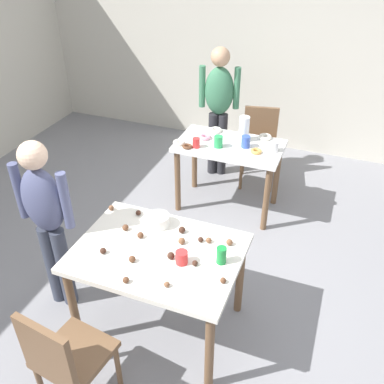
# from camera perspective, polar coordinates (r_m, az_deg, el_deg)

# --- Properties ---
(ground_plane) EXTENTS (6.40, 6.40, 0.00)m
(ground_plane) POSITION_cam_1_polar(r_m,az_deg,el_deg) (3.54, -1.76, -15.78)
(ground_plane) COLOR gray
(wall_back) EXTENTS (6.40, 0.10, 2.60)m
(wall_back) POSITION_cam_1_polar(r_m,az_deg,el_deg) (5.57, 11.46, 18.51)
(wall_back) COLOR beige
(wall_back) RESTS_ON ground_plane
(dining_table_near) EXTENTS (1.13, 0.83, 0.75)m
(dining_table_near) POSITION_cam_1_polar(r_m,az_deg,el_deg) (3.00, -4.56, -9.28)
(dining_table_near) COLOR silver
(dining_table_near) RESTS_ON ground_plane
(dining_table_far) EXTENTS (1.05, 0.61, 0.75)m
(dining_table_far) POSITION_cam_1_polar(r_m,az_deg,el_deg) (4.32, 4.98, 4.91)
(dining_table_far) COLOR white
(dining_table_far) RESTS_ON ground_plane
(chair_near_table) EXTENTS (0.45, 0.45, 0.87)m
(chair_near_table) POSITION_cam_1_polar(r_m,az_deg,el_deg) (2.78, -16.76, -20.40)
(chair_near_table) COLOR brown
(chair_near_table) RESTS_ON ground_plane
(chair_far_table) EXTENTS (0.47, 0.47, 0.87)m
(chair_far_table) POSITION_cam_1_polar(r_m,az_deg,el_deg) (4.92, 9.00, 6.68)
(chair_far_table) COLOR brown
(chair_far_table) RESTS_ON ground_plane
(person_girl_near) EXTENTS (0.45, 0.21, 1.45)m
(person_girl_near) POSITION_cam_1_polar(r_m,az_deg,el_deg) (3.23, -18.93, -2.94)
(person_girl_near) COLOR #383D4C
(person_girl_near) RESTS_ON ground_plane
(person_adult_far) EXTENTS (0.45, 0.27, 1.51)m
(person_adult_far) POSITION_cam_1_polar(r_m,az_deg,el_deg) (4.85, 3.62, 11.93)
(person_adult_far) COLOR #28282D
(person_adult_far) RESTS_ON ground_plane
(mixing_bowl) EXTENTS (0.17, 0.17, 0.09)m
(mixing_bowl) POSITION_cam_1_polar(r_m,az_deg,el_deg) (3.13, -4.53, -3.80)
(mixing_bowl) COLOR white
(mixing_bowl) RESTS_ON dining_table_near
(soda_can) EXTENTS (0.07, 0.07, 0.12)m
(soda_can) POSITION_cam_1_polar(r_m,az_deg,el_deg) (2.80, 3.97, -8.45)
(soda_can) COLOR #198438
(soda_can) RESTS_ON dining_table_near
(fork_near) EXTENTS (0.17, 0.02, 0.01)m
(fork_near) POSITION_cam_1_polar(r_m,az_deg,el_deg) (2.94, -15.95, -9.21)
(fork_near) COLOR silver
(fork_near) RESTS_ON dining_table_near
(cup_near_0) EXTENTS (0.08, 0.08, 0.09)m
(cup_near_0) POSITION_cam_1_polar(r_m,az_deg,el_deg) (2.81, -1.39, -8.76)
(cup_near_0) COLOR red
(cup_near_0) RESTS_ON dining_table_near
(cake_ball_0) EXTENTS (0.05, 0.05, 0.05)m
(cake_ball_0) POSITION_cam_1_polar(r_m,az_deg,el_deg) (3.12, -8.91, -4.72)
(cake_ball_0) COLOR brown
(cake_ball_0) RESTS_ON dining_table_near
(cake_ball_1) EXTENTS (0.04, 0.04, 0.04)m
(cake_ball_1) POSITION_cam_1_polar(r_m,az_deg,el_deg) (3.34, -10.77, -2.09)
(cake_ball_1) COLOR brown
(cake_ball_1) RESTS_ON dining_table_near
(cake_ball_2) EXTENTS (0.04, 0.04, 0.04)m
(cake_ball_2) POSITION_cam_1_polar(r_m,az_deg,el_deg) (2.68, -3.39, -12.26)
(cake_ball_2) COLOR brown
(cake_ball_2) RESTS_ON dining_table_near
(cake_ball_3) EXTENTS (0.04, 0.04, 0.04)m
(cake_ball_3) POSITION_cam_1_polar(r_m,az_deg,el_deg) (2.80, 0.40, -9.52)
(cake_ball_3) COLOR #3D2319
(cake_ball_3) RESTS_ON dining_table_near
(cake_ball_4) EXTENTS (0.04, 0.04, 0.04)m
(cake_ball_4) POSITION_cam_1_polar(r_m,az_deg,el_deg) (2.72, -8.86, -11.58)
(cake_ball_4) COLOR brown
(cake_ball_4) RESTS_ON dining_table_near
(cake_ball_5) EXTENTS (0.04, 0.04, 0.04)m
(cake_ball_5) POSITION_cam_1_polar(r_m,az_deg,el_deg) (2.70, 4.19, -11.73)
(cake_ball_5) COLOR brown
(cake_ball_5) RESTS_ON dining_table_near
(cake_ball_6) EXTENTS (0.05, 0.05, 0.05)m
(cake_ball_6) POSITION_cam_1_polar(r_m,az_deg,el_deg) (3.04, -6.93, -5.76)
(cake_ball_6) COLOR brown
(cake_ball_6) RESTS_ON dining_table_near
(cake_ball_7) EXTENTS (0.04, 0.04, 0.04)m
(cake_ball_7) POSITION_cam_1_polar(r_m,az_deg,el_deg) (3.26, -7.21, -2.78)
(cake_ball_7) COLOR #3D2319
(cake_ball_7) RESTS_ON dining_table_near
(cake_ball_8) EXTENTS (0.05, 0.05, 0.05)m
(cake_ball_8) POSITION_cam_1_polar(r_m,az_deg,el_deg) (3.06, -1.36, -5.09)
(cake_ball_8) COLOR #3D2319
(cake_ball_8) RESTS_ON dining_table_near
(cake_ball_9) EXTENTS (0.05, 0.05, 0.05)m
(cake_ball_9) POSITION_cam_1_polar(r_m,az_deg,el_deg) (2.97, -1.40, -6.56)
(cake_ball_9) COLOR brown
(cake_ball_9) RESTS_ON dining_table_near
(cake_ball_10) EXTENTS (0.04, 0.04, 0.04)m
(cake_ball_10) POSITION_cam_1_polar(r_m,az_deg,el_deg) (2.95, -11.84, -7.72)
(cake_ball_10) COLOR #3D2319
(cake_ball_10) RESTS_ON dining_table_near
(cake_ball_11) EXTENTS (0.05, 0.05, 0.05)m
(cake_ball_11) POSITION_cam_1_polar(r_m,az_deg,el_deg) (2.86, -8.02, -8.89)
(cake_ball_11) COLOR brown
(cake_ball_11) RESTS_ON dining_table_near
(cake_ball_12) EXTENTS (0.05, 0.05, 0.05)m
(cake_ball_12) POSITION_cam_1_polar(r_m,az_deg,el_deg) (2.97, 5.04, -6.72)
(cake_ball_12) COLOR brown
(cake_ball_12) RESTS_ON dining_table_near
(cake_ball_13) EXTENTS (0.04, 0.04, 0.04)m
(cake_ball_13) POSITION_cam_1_polar(r_m,az_deg,el_deg) (2.98, 2.26, -6.47)
(cake_ball_13) COLOR brown
(cake_ball_13) RESTS_ON dining_table_near
(cake_ball_14) EXTENTS (0.04, 0.04, 0.04)m
(cake_ball_14) POSITION_cam_1_polar(r_m,az_deg,el_deg) (2.98, 1.17, -6.38)
(cake_ball_14) COLOR #3D2319
(cake_ball_14) RESTS_ON dining_table_near
(cake_ball_15) EXTENTS (0.05, 0.05, 0.05)m
(cake_ball_15) POSITION_cam_1_polar(r_m,az_deg,el_deg) (2.85, -2.86, -8.51)
(cake_ball_15) COLOR #3D2319
(cake_ball_15) RESTS_ON dining_table_near
(pitcher_far) EXTENTS (0.10, 0.10, 0.25)m
(pitcher_far) POSITION_cam_1_polar(r_m,az_deg,el_deg) (4.30, 6.99, 8.41)
(pitcher_far) COLOR white
(pitcher_far) RESTS_ON dining_table_far
(cup_far_0) EXTENTS (0.09, 0.09, 0.10)m
(cup_far_0) POSITION_cam_1_polar(r_m,az_deg,el_deg) (4.17, 10.92, 6.00)
(cup_far_0) COLOR white
(cup_far_0) RESTS_ON dining_table_far
(cup_far_1) EXTENTS (0.09, 0.09, 0.12)m
(cup_far_1) POSITION_cam_1_polar(r_m,az_deg,el_deg) (4.20, 7.21, 6.70)
(cup_far_1) COLOR #3351B2
(cup_far_1) RESTS_ON dining_table_far
(cup_far_2) EXTENTS (0.09, 0.09, 0.12)m
(cup_far_2) POSITION_cam_1_polar(r_m,az_deg,el_deg) (4.17, 3.55, 6.75)
(cup_far_2) COLOR green
(cup_far_2) RESTS_ON dining_table_far
(cup_far_3) EXTENTS (0.07, 0.07, 0.10)m
(cup_far_3) POSITION_cam_1_polar(r_m,az_deg,el_deg) (4.16, 0.56, 6.61)
(cup_far_3) COLOR red
(cup_far_3) RESTS_ON dining_table_far
(donut_far_0) EXTENTS (0.12, 0.12, 0.04)m
(donut_far_0) POSITION_cam_1_polar(r_m,az_deg,el_deg) (4.24, -1.78, 6.65)
(donut_far_0) COLOR white
(donut_far_0) RESTS_ON dining_table_far
(donut_far_1) EXTENTS (0.13, 0.13, 0.04)m
(donut_far_1) POSITION_cam_1_polar(r_m,az_deg,el_deg) (4.41, 9.76, 7.28)
(donut_far_1) COLOR white
(donut_far_1) RESTS_ON dining_table_far
(donut_far_2) EXTENTS (0.10, 0.10, 0.03)m
(donut_far_2) POSITION_cam_1_polar(r_m,az_deg,el_deg) (4.17, -0.64, 6.13)
(donut_far_2) COLOR brown
(donut_far_2) RESTS_ON dining_table_far
(donut_far_3) EXTENTS (0.13, 0.13, 0.04)m
(donut_far_3) POSITION_cam_1_polar(r_m,az_deg,el_deg) (4.50, 3.19, 8.29)
(donut_far_3) COLOR white
(donut_far_3) RESTS_ON dining_table_far
(donut_far_4) EXTENTS (0.12, 0.12, 0.04)m
(donut_far_4) POSITION_cam_1_polar(r_m,az_deg,el_deg) (4.35, 1.75, 7.39)
(donut_far_4) COLOR pink
(donut_far_4) RESTS_ON dining_table_far
(donut_far_5) EXTENTS (0.11, 0.11, 0.03)m
(donut_far_5) POSITION_cam_1_polar(r_m,az_deg,el_deg) (4.13, 8.60, 5.44)
(donut_far_5) COLOR gold
(donut_far_5) RESTS_ON dining_table_far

